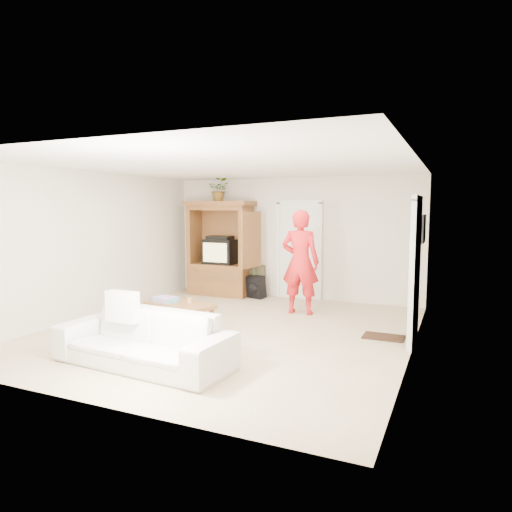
{
  "coord_description": "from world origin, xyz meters",
  "views": [
    {
      "loc": [
        3.26,
        -6.32,
        1.95
      ],
      "look_at": [
        0.19,
        0.6,
        1.15
      ],
      "focal_mm": 32.0,
      "sensor_mm": 36.0,
      "label": 1
    }
  ],
  "objects_px": {
    "sofa": "(144,339)",
    "armoire": "(221,255)",
    "coffee_table": "(180,306)",
    "man": "(300,262)"
  },
  "relations": [
    {
      "from": "sofa",
      "to": "armoire",
      "type": "bearing_deg",
      "value": 110.4
    },
    {
      "from": "armoire",
      "to": "man",
      "type": "height_order",
      "value": "armoire"
    },
    {
      "from": "armoire",
      "to": "coffee_table",
      "type": "distance_m",
      "value": 3.01
    },
    {
      "from": "sofa",
      "to": "coffee_table",
      "type": "xyz_separation_m",
      "value": [
        -0.55,
        1.66,
        0.03
      ]
    },
    {
      "from": "sofa",
      "to": "coffee_table",
      "type": "height_order",
      "value": "sofa"
    },
    {
      "from": "coffee_table",
      "to": "man",
      "type": "bearing_deg",
      "value": 66.97
    },
    {
      "from": "coffee_table",
      "to": "sofa",
      "type": "bearing_deg",
      "value": -56.04
    },
    {
      "from": "sofa",
      "to": "coffee_table",
      "type": "relative_size",
      "value": 1.84
    },
    {
      "from": "man",
      "to": "coffee_table",
      "type": "height_order",
      "value": "man"
    },
    {
      "from": "man",
      "to": "sofa",
      "type": "relative_size",
      "value": 0.84
    }
  ]
}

